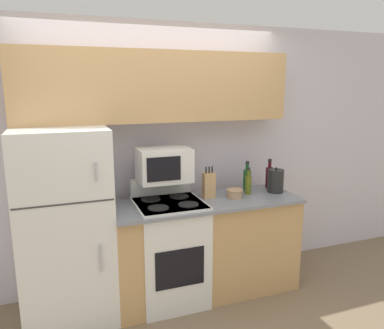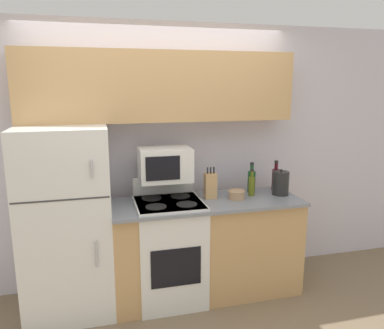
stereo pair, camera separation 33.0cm
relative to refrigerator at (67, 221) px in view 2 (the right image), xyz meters
name	(u,v)px [view 2 (the right image)]	position (x,y,z in m)	size (l,w,h in m)	color
ground_plane	(175,315)	(0.87, -0.35, -0.82)	(12.00, 12.00, 0.00)	#7F6B51
wall_back	(159,156)	(0.87, 0.39, 0.46)	(8.00, 0.05, 2.55)	silver
lower_cabinets	(207,247)	(1.24, -0.06, -0.35)	(1.74, 0.62, 0.93)	tan
refrigerator	(67,221)	(0.00, 0.00, 0.00)	(0.74, 0.73, 1.64)	white
upper_cabinets	(161,87)	(0.87, 0.21, 1.13)	(2.48, 0.31, 0.63)	tan
stove	(169,249)	(0.88, -0.07, -0.33)	(0.60, 0.60, 1.11)	white
microwave	(165,164)	(0.87, 0.05, 0.44)	(0.47, 0.33, 0.30)	white
knife_block	(210,186)	(1.29, -0.01, 0.23)	(0.11, 0.08, 0.30)	tan
bowl	(237,194)	(1.52, -0.09, 0.15)	(0.16, 0.16, 0.08)	tan
bottle_wine_green	(251,181)	(1.74, 0.08, 0.23)	(0.08, 0.08, 0.30)	#194C23
bottle_wine_red	(276,178)	(2.01, 0.11, 0.23)	(0.08, 0.08, 0.30)	#470F19
bottle_olive_oil	(252,185)	(1.70, -0.02, 0.21)	(0.06, 0.06, 0.26)	#5B6619
kettle	(281,183)	(1.98, -0.06, 0.22)	(0.16, 0.16, 0.25)	black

